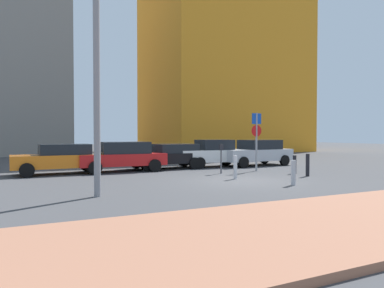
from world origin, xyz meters
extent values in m
plane|color=#424244|center=(0.00, 0.00, 0.00)|extent=(120.00, 120.00, 0.00)
cube|color=orange|center=(-6.46, 5.79, 0.63)|extent=(4.26, 1.86, 0.61)
cube|color=black|center=(-6.19, 5.80, 1.18)|extent=(2.34, 1.65, 0.50)
cylinder|color=black|center=(-7.85, 4.89, 0.32)|extent=(0.65, 0.24, 0.64)
cylinder|color=black|center=(-7.92, 6.59, 0.32)|extent=(0.65, 0.24, 0.64)
cylinder|color=black|center=(-5.00, 5.00, 0.32)|extent=(0.65, 0.24, 0.64)
cylinder|color=black|center=(-5.06, 6.70, 0.32)|extent=(0.65, 0.24, 0.64)
cube|color=red|center=(-3.46, 5.70, 0.62)|extent=(4.35, 1.73, 0.60)
cube|color=black|center=(-3.31, 5.70, 1.22)|extent=(2.39, 1.59, 0.60)
cylinder|color=black|center=(-4.94, 4.84, 0.32)|extent=(0.64, 0.22, 0.64)
cylinder|color=black|center=(-4.94, 6.56, 0.32)|extent=(0.64, 0.22, 0.64)
cylinder|color=black|center=(-1.98, 4.83, 0.32)|extent=(0.64, 0.22, 0.64)
cylinder|color=black|center=(-1.98, 6.56, 0.32)|extent=(0.64, 0.22, 0.64)
cube|color=black|center=(-0.77, 6.10, 0.60)|extent=(4.53, 2.07, 0.55)
cube|color=black|center=(-0.33, 6.13, 1.12)|extent=(2.34, 1.81, 0.49)
cylinder|color=black|center=(-2.22, 5.11, 0.32)|extent=(0.65, 0.25, 0.64)
cylinder|color=black|center=(-2.32, 6.93, 0.32)|extent=(0.65, 0.25, 0.64)
cylinder|color=black|center=(0.79, 5.27, 0.32)|extent=(0.65, 0.25, 0.64)
cylinder|color=black|center=(0.69, 7.10, 0.32)|extent=(0.65, 0.25, 0.64)
cube|color=white|center=(1.98, 6.03, 0.66)|extent=(4.39, 1.86, 0.68)
cube|color=black|center=(2.13, 6.02, 1.30)|extent=(1.96, 1.63, 0.58)
cylinder|color=black|center=(0.47, 5.24, 0.32)|extent=(0.65, 0.25, 0.64)
cylinder|color=black|center=(0.54, 6.93, 0.32)|extent=(0.65, 0.25, 0.64)
cylinder|color=black|center=(3.41, 5.13, 0.32)|extent=(0.65, 0.25, 0.64)
cylinder|color=black|center=(3.48, 6.81, 0.32)|extent=(0.65, 0.25, 0.64)
cube|color=#B7BABF|center=(4.72, 5.65, 0.66)|extent=(4.68, 2.12, 0.68)
cube|color=black|center=(5.11, 5.67, 1.28)|extent=(2.32, 1.83, 0.56)
cylinder|color=black|center=(3.23, 4.63, 0.32)|extent=(0.65, 0.26, 0.64)
cylinder|color=black|center=(3.11, 6.47, 0.32)|extent=(0.65, 0.26, 0.64)
cylinder|color=black|center=(6.33, 4.82, 0.32)|extent=(0.65, 0.26, 0.64)
cylinder|color=black|center=(6.22, 6.66, 0.32)|extent=(0.65, 0.26, 0.64)
cylinder|color=gray|center=(2.90, 2.94, 1.50)|extent=(0.10, 0.10, 3.01)
cube|color=#1447B7|center=(2.90, 2.94, 2.71)|extent=(0.55, 0.04, 0.55)
cylinder|color=red|center=(2.90, 2.94, 2.08)|extent=(0.60, 0.03, 0.60)
cylinder|color=#4C4C51|center=(0.64, 2.68, 0.56)|extent=(0.08, 0.08, 1.13)
cube|color=black|center=(0.64, 2.68, 1.27)|extent=(0.18, 0.14, 0.28)
cylinder|color=gray|center=(-5.97, -1.28, 3.68)|extent=(0.20, 0.20, 7.35)
cylinder|color=#B7B7BC|center=(1.06, -1.93, 0.47)|extent=(0.18, 0.18, 0.93)
cylinder|color=black|center=(3.61, 0.03, 0.51)|extent=(0.17, 0.17, 1.02)
cylinder|color=black|center=(3.84, 1.14, 0.44)|extent=(0.17, 0.17, 0.88)
cylinder|color=#B7B7BC|center=(0.11, 0.57, 0.50)|extent=(0.16, 0.16, 1.00)
cube|color=orange|center=(13.31, 24.44, 13.63)|extent=(16.46, 13.83, 27.26)
camera|label=1|loc=(-7.97, -12.15, 1.87)|focal=33.19mm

